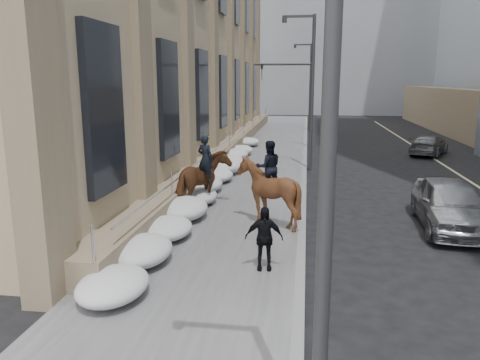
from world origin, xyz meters
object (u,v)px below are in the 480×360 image
(mounted_horse_right, at_px, (268,189))
(car_grey, at_px, (429,145))
(mounted_horse_left, at_px, (203,179))
(pedestrian, at_px, (264,238))
(car_silver, at_px, (450,204))

(mounted_horse_right, distance_m, car_grey, 18.99)
(car_grey, bearing_deg, mounted_horse_right, 86.17)
(mounted_horse_left, height_order, pedestrian, mounted_horse_left)
(mounted_horse_left, xyz_separation_m, car_silver, (8.40, -0.79, -0.40))
(pedestrian, relative_size, car_silver, 0.34)
(car_grey, bearing_deg, car_silver, 103.35)
(mounted_horse_right, xyz_separation_m, car_silver, (5.88, 0.80, -0.48))
(pedestrian, bearing_deg, car_silver, 31.73)
(car_silver, distance_m, car_grey, 16.20)
(pedestrian, bearing_deg, mounted_horse_left, 110.52)
(mounted_horse_right, height_order, car_grey, mounted_horse_right)
(car_grey, bearing_deg, pedestrian, 91.21)
(mounted_horse_left, distance_m, car_silver, 8.45)
(pedestrian, xyz_separation_m, car_grey, (8.84, 20.39, -0.28))
(car_silver, bearing_deg, car_grey, 81.90)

